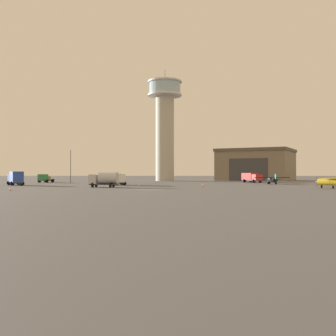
{
  "coord_description": "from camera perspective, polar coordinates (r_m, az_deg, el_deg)",
  "views": [
    {
      "loc": [
        4.28,
        -67.84,
        3.23
      ],
      "look_at": [
        3.19,
        34.88,
        4.12
      ],
      "focal_mm": 40.49,
      "sensor_mm": 36.0,
      "label": 1
    }
  ],
  "objects": [
    {
      "name": "ground_plane",
      "position": [
        68.05,
        -3.0,
        -3.22
      ],
      "size": [
        400.0,
        400.0,
        0.0
      ],
      "primitive_type": "plane",
      "color": "#545456"
    },
    {
      "name": "control_tower",
      "position": [
        128.78,
        -0.48,
        7.07
      ],
      "size": [
        11.5,
        11.5,
        37.7
      ],
      "color": "#B2AD9E",
      "rests_on": "ground_plane"
    },
    {
      "name": "hangar",
      "position": [
        137.68,
        13.15,
        0.47
      ],
      "size": [
        31.56,
        30.4,
        11.02
      ],
      "rotation": [
        0.0,
        0.0,
        -2.05
      ],
      "color": "#7A6B56",
      "rests_on": "ground_plane"
    },
    {
      "name": "airplane_yellow",
      "position": [
        78.05,
        23.77,
        -1.85
      ],
      "size": [
        7.59,
        8.16,
        2.84
      ],
      "rotation": [
        0.0,
        0.0,
        2.43
      ],
      "color": "gold",
      "rests_on": "ground_plane"
    },
    {
      "name": "airplane_black",
      "position": [
        97.69,
        15.38,
        -1.67
      ],
      "size": [
        8.65,
        6.79,
        2.55
      ],
      "rotation": [
        0.0,
        0.0,
        1.61
      ],
      "color": "black",
      "rests_on": "ground_plane"
    },
    {
      "name": "truck_flatbed_green",
      "position": [
        113.81,
        -18.04,
        -1.5
      ],
      "size": [
        3.73,
        6.0,
        2.39
      ],
      "rotation": [
        0.0,
        0.0,
        4.58
      ],
      "color": "#38383D",
      "rests_on": "ground_plane"
    },
    {
      "name": "truck_fuel_tanker_silver",
      "position": [
        76.92,
        -9.56,
        -1.64
      ],
      "size": [
        5.88,
        3.71,
        3.04
      ],
      "rotation": [
        0.0,
        0.0,
        3.01
      ],
      "color": "#38383D",
      "rests_on": "ground_plane"
    },
    {
      "name": "truck_box_blue",
      "position": [
        93.41,
        -21.94,
        -1.38
      ],
      "size": [
        5.27,
        6.26,
        3.19
      ],
      "rotation": [
        0.0,
        0.0,
        2.16
      ],
      "color": "#38383D",
      "rests_on": "ground_plane"
    },
    {
      "name": "truck_fuel_tanker_white",
      "position": [
        89.17,
        -7.48,
        -1.53
      ],
      "size": [
        4.17,
        7.07,
        2.84
      ],
      "rotation": [
        0.0,
        0.0,
        4.99
      ],
      "color": "#38383D",
      "rests_on": "ground_plane"
    },
    {
      "name": "truck_box_red",
      "position": [
        110.89,
        12.46,
        -1.35
      ],
      "size": [
        5.05,
        7.14,
        2.73
      ],
      "rotation": [
        0.0,
        0.0,
        5.15
      ],
      "color": "#38383D",
      "rests_on": "ground_plane"
    },
    {
      "name": "light_post_west",
      "position": [
        112.69,
        -14.46,
        0.74
      ],
      "size": [
        0.44,
        0.44,
        9.56
      ],
      "color": "#38383D",
      "rests_on": "ground_plane"
    },
    {
      "name": "traffic_cone_near_left",
      "position": [
        79.18,
        5.22,
        -2.57
      ],
      "size": [
        0.36,
        0.36,
        0.73
      ],
      "color": "black",
      "rests_on": "ground_plane"
    },
    {
      "name": "traffic_cone_near_right",
      "position": [
        82.08,
        -4.33,
        -2.55
      ],
      "size": [
        0.36,
        0.36,
        0.59
      ],
      "color": "black",
      "rests_on": "ground_plane"
    },
    {
      "name": "traffic_cone_mid_apron",
      "position": [
        69.32,
        -22.71,
        -2.84
      ],
      "size": [
        0.36,
        0.36,
        0.7
      ],
      "color": "black",
      "rests_on": "ground_plane"
    }
  ]
}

